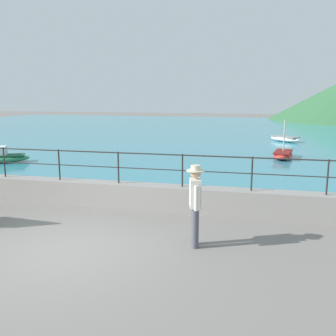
% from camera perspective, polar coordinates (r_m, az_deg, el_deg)
% --- Properties ---
extents(ground_plane, '(120.00, 120.00, 0.00)m').
position_cam_1_polar(ground_plane, '(8.26, -15.37, -11.92)').
color(ground_plane, slate).
extents(promenade_wall, '(20.00, 0.56, 0.70)m').
position_cam_1_polar(promenade_wall, '(10.90, -7.40, -4.05)').
color(promenade_wall, gray).
rests_on(promenade_wall, ground).
extents(railing, '(18.44, 0.04, 0.90)m').
position_cam_1_polar(railing, '(10.69, -7.53, 1.00)').
color(railing, '#282623').
rests_on(railing, promenade_wall).
extents(lake_water, '(64.00, 44.32, 0.06)m').
position_cam_1_polar(lake_water, '(32.84, 6.76, 5.42)').
color(lake_water, teal).
rests_on(lake_water, ground).
extents(person_walking, '(0.38, 0.56, 1.75)m').
position_cam_1_polar(person_walking, '(7.89, 4.12, -5.10)').
color(person_walking, '#4C4C56').
rests_on(person_walking, ground).
extents(boat_0, '(2.45, 1.87, 0.76)m').
position_cam_1_polar(boat_0, '(19.23, -23.74, 1.56)').
color(boat_0, '#338C59').
rests_on(boat_0, lake_water).
extents(boat_1, '(1.27, 2.42, 1.91)m').
position_cam_1_polar(boat_1, '(19.62, 16.95, 2.00)').
color(boat_1, red).
rests_on(boat_1, lake_water).
extents(boat_2, '(2.30, 2.22, 0.36)m').
position_cam_1_polar(boat_2, '(26.75, 17.26, 4.24)').
color(boat_2, white).
rests_on(boat_2, lake_water).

